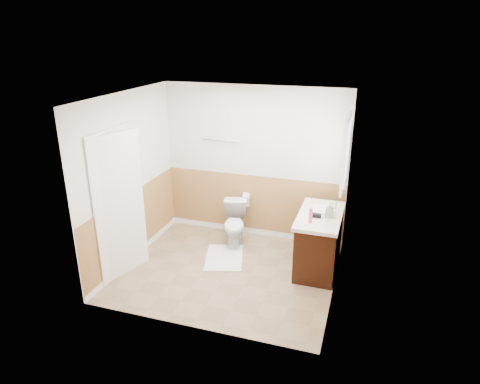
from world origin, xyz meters
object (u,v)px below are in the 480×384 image
(soap_dispenser, at_px, (330,210))
(bath_mat, at_px, (224,258))
(lotion_bottle, at_px, (311,215))
(toilet, at_px, (235,224))
(vanity_cabinet, at_px, (319,243))

(soap_dispenser, bearing_deg, bath_mat, -175.71)
(bath_mat, xyz_separation_m, lotion_bottle, (1.29, -0.15, 0.95))
(toilet, bearing_deg, soap_dispenser, -30.61)
(bath_mat, relative_size, vanity_cabinet, 0.73)
(bath_mat, xyz_separation_m, vanity_cabinet, (1.39, 0.18, 0.39))
(bath_mat, bearing_deg, lotion_bottle, -6.62)
(bath_mat, xyz_separation_m, soap_dispenser, (1.51, 0.11, 0.95))
(bath_mat, distance_m, lotion_bottle, 1.61)
(vanity_cabinet, xyz_separation_m, soap_dispenser, (0.12, -0.06, 0.56))
(vanity_cabinet, relative_size, soap_dispenser, 5.24)
(toilet, relative_size, lotion_bottle, 3.11)
(soap_dispenser, bearing_deg, toilet, 165.22)
(bath_mat, bearing_deg, vanity_cabinet, 7.26)
(vanity_cabinet, height_order, lotion_bottle, lotion_bottle)
(lotion_bottle, bearing_deg, bath_mat, 173.38)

